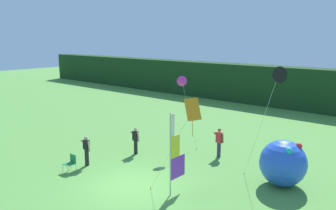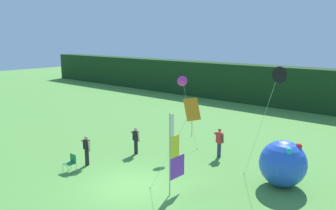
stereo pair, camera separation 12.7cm
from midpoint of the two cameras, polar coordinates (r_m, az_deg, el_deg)
ground_plane at (r=16.58m, az=-6.01°, el=-13.14°), size 120.00×120.00×0.00m
distant_treeline at (r=34.94m, az=22.15°, el=2.45°), size 80.00×2.40×3.96m
banner_flag at (r=15.12m, az=1.26°, el=-8.27°), size 0.06×1.03×3.71m
person_near_banner at (r=19.12m, az=-13.12°, el=-7.19°), size 0.55×0.48×1.64m
person_mid_field at (r=20.49m, az=-5.16°, el=-5.76°), size 0.55×0.48×1.60m
person_far_left at (r=20.07m, az=8.67°, el=-6.05°), size 0.55×0.48×1.70m
inflatable_balloon at (r=16.98m, az=18.69°, el=-9.13°), size 2.17×2.17×2.17m
folding_chair at (r=18.61m, az=-15.57°, el=-9.03°), size 0.51×0.51×0.89m
kite_magenta_delta_1 at (r=21.01m, az=2.62°, el=3.89°), size 1.37×0.63×4.48m
kite_black_delta_2 at (r=15.54m, az=17.96°, el=4.68°), size 2.13×1.07×5.59m
kite_orange_diamond_3 at (r=14.17m, az=4.05°, el=-1.23°), size 2.24×0.89×4.35m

